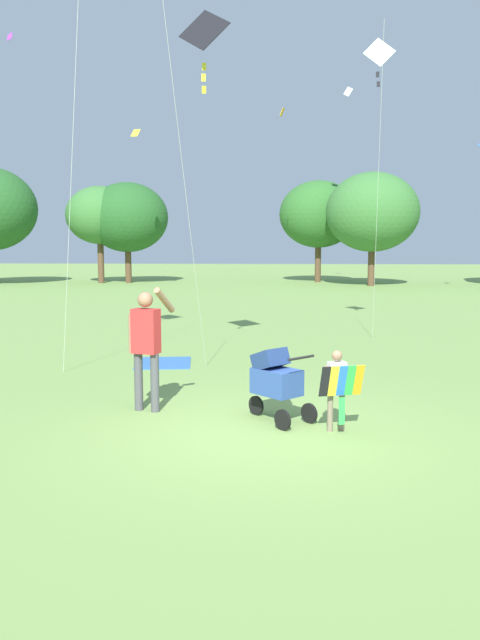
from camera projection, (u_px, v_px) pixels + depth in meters
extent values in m
plane|color=#75994C|center=(265.00, 436.00, 8.56)|extent=(120.00, 120.00, 0.00)
cylinder|color=brown|center=(101.00, 263.00, 38.40)|extent=(0.36, 0.36, 2.34)
ellipsoid|color=#387033|center=(100.00, 215.00, 38.07)|extent=(3.92, 3.52, 3.33)
cylinder|color=brown|center=(128.00, 266.00, 38.51)|extent=(0.36, 0.36, 1.91)
ellipsoid|color=#235623|center=(127.00, 217.00, 38.17)|extent=(4.71, 4.23, 4.00)
cylinder|color=brown|center=(318.00, 264.00, 39.15)|extent=(0.36, 0.36, 2.15)
ellipsoid|color=#2D6628|center=(319.00, 214.00, 38.80)|extent=(4.60, 4.14, 3.91)
cylinder|color=brown|center=(371.00, 268.00, 35.95)|extent=(0.36, 0.36, 1.98)
ellipsoid|color=#387033|center=(372.00, 212.00, 35.59)|extent=(5.02, 4.52, 4.27)
cylinder|color=#7F705B|center=(342.00, 411.00, 8.78)|extent=(0.08, 0.08, 0.53)
cylinder|color=#7F705B|center=(330.00, 411.00, 8.75)|extent=(0.08, 0.08, 0.53)
cube|color=silver|center=(337.00, 377.00, 8.71)|extent=(0.26, 0.20, 0.40)
cylinder|color=#A37556|center=(347.00, 378.00, 8.74)|extent=(0.06, 0.06, 0.35)
cylinder|color=#A37556|center=(326.00, 379.00, 8.68)|extent=(0.06, 0.06, 0.35)
sphere|color=#A37556|center=(337.00, 356.00, 8.67)|extent=(0.14, 0.14, 0.14)
cube|color=#F4A319|center=(358.00, 380.00, 8.59)|extent=(0.15, 0.17, 0.42)
cube|color=green|center=(350.00, 380.00, 8.56)|extent=(0.15, 0.17, 0.42)
cube|color=blue|center=(342.00, 381.00, 8.54)|extent=(0.15, 0.17, 0.42)
cube|color=yellow|center=(333.00, 381.00, 8.51)|extent=(0.15, 0.17, 0.42)
cube|color=black|center=(325.00, 382.00, 8.49)|extent=(0.15, 0.17, 0.42)
cube|color=green|center=(342.00, 411.00, 8.57)|extent=(0.08, 0.03, 0.36)
cylinder|color=#4C4C51|center=(139.00, 381.00, 9.81)|extent=(0.13, 0.13, 0.87)
cylinder|color=#4C4C51|center=(155.00, 383.00, 9.71)|extent=(0.13, 0.13, 0.87)
cube|color=red|center=(146.00, 331.00, 9.67)|extent=(0.43, 0.34, 0.65)
cylinder|color=#A37556|center=(132.00, 333.00, 9.76)|extent=(0.09, 0.09, 0.58)
cylinder|color=#A37556|center=(164.00, 300.00, 9.66)|extent=(0.25, 0.53, 0.41)
sphere|color=#A37556|center=(145.00, 300.00, 9.61)|extent=(0.22, 0.22, 0.22)
cylinder|color=black|center=(256.00, 405.00, 9.57)|extent=(0.22, 0.23, 0.28)
cylinder|color=black|center=(283.00, 420.00, 8.80)|extent=(0.22, 0.23, 0.28)
cylinder|color=black|center=(309.00, 413.00, 9.14)|extent=(0.22, 0.23, 0.28)
cube|color=#2D4C93|center=(277.00, 382.00, 9.20)|extent=(0.76, 0.77, 0.36)
cube|color=navy|center=(270.00, 359.00, 9.26)|extent=(0.59, 0.59, 0.35)
cylinder|color=black|center=(301.00, 358.00, 8.81)|extent=(0.37, 0.36, 0.04)
cube|color=black|center=(204.00, 30.00, 12.46)|extent=(1.05, 0.68, 0.94)
cube|color=yellow|center=(204.00, 67.00, 12.59)|extent=(0.08, 0.04, 0.14)
cube|color=yellow|center=(203.00, 78.00, 12.54)|extent=(0.08, 0.04, 0.14)
cube|color=yellow|center=(204.00, 90.00, 12.58)|extent=(0.09, 0.06, 0.14)
cylinder|color=silver|center=(187.00, 204.00, 11.22)|extent=(0.28, 3.35, 6.24)
cylinder|color=silver|center=(72.00, 144.00, 11.30)|extent=(1.16, 1.75, 8.31)
cube|color=white|center=(379.00, 52.00, 16.19)|extent=(0.76, 0.32, 0.76)
cube|color=black|center=(378.00, 74.00, 16.25)|extent=(0.08, 0.02, 0.14)
cube|color=black|center=(378.00, 84.00, 16.32)|extent=(0.08, 0.03, 0.14)
cylinder|color=silver|center=(378.00, 198.00, 15.16)|extent=(0.37, 2.99, 6.93)
cube|color=yellow|center=(136.00, 133.00, 31.95)|extent=(0.49, 0.42, 0.40)
cube|color=white|center=(348.00, 92.00, 36.35)|extent=(0.51, 0.27, 0.57)
cube|color=purple|center=(10.00, 37.00, 33.39)|extent=(0.35, 0.33, 0.46)
cube|color=#F4A319|center=(282.00, 112.00, 31.72)|extent=(0.24, 0.34, 0.41)
cube|color=#3366B2|center=(163.00, 363.00, 13.56)|extent=(1.26, 1.46, 0.02)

